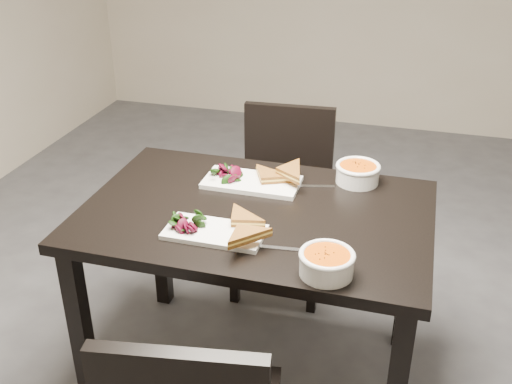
# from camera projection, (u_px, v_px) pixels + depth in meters

# --- Properties ---
(ground) EXTENTS (5.00, 5.00, 0.00)m
(ground) POSITION_uv_depth(u_px,v_px,m) (366.00, 329.00, 2.68)
(ground) COLOR #47474C
(ground) RESTS_ON ground
(table) EXTENTS (1.20, 0.80, 0.75)m
(table) POSITION_uv_depth(u_px,v_px,m) (256.00, 234.00, 2.15)
(table) COLOR black
(table) RESTS_ON ground
(chair_far) EXTENTS (0.45, 0.45, 0.85)m
(chair_far) POSITION_uv_depth(u_px,v_px,m) (284.00, 188.00, 2.83)
(chair_far) COLOR black
(chair_far) RESTS_ON ground
(plate_near) EXTENTS (0.32, 0.16, 0.02)m
(plate_near) POSITION_uv_depth(u_px,v_px,m) (215.00, 232.00, 1.95)
(plate_near) COLOR white
(plate_near) RESTS_ON table
(sandwich_near) EXTENTS (0.18, 0.15, 0.05)m
(sandwich_near) POSITION_uv_depth(u_px,v_px,m) (235.00, 224.00, 1.93)
(sandwich_near) COLOR #9A5D20
(sandwich_near) RESTS_ON plate_near
(salad_near) EXTENTS (0.10, 0.09, 0.04)m
(salad_near) POSITION_uv_depth(u_px,v_px,m) (185.00, 220.00, 1.96)
(salad_near) COLOR black
(salad_near) RESTS_ON plate_near
(soup_bowl_near) EXTENTS (0.16, 0.16, 0.07)m
(soup_bowl_near) POSITION_uv_depth(u_px,v_px,m) (327.00, 262.00, 1.74)
(soup_bowl_near) COLOR white
(soup_bowl_near) RESTS_ON table
(cutlery_near) EXTENTS (0.18, 0.03, 0.00)m
(cutlery_near) POSITION_uv_depth(u_px,v_px,m) (276.00, 248.00, 1.88)
(cutlery_near) COLOR silver
(cutlery_near) RESTS_ON table
(plate_far) EXTENTS (0.36, 0.18, 0.02)m
(plate_far) POSITION_uv_depth(u_px,v_px,m) (252.00, 182.00, 2.27)
(plate_far) COLOR white
(plate_far) RESTS_ON table
(sandwich_far) EXTENTS (0.22, 0.20, 0.06)m
(sandwich_far) POSITION_uv_depth(u_px,v_px,m) (268.00, 177.00, 2.22)
(sandwich_far) COLOR #9A5D20
(sandwich_far) RESTS_ON plate_far
(salad_far) EXTENTS (0.11, 0.10, 0.05)m
(salad_far) POSITION_uv_depth(u_px,v_px,m) (226.00, 171.00, 2.28)
(salad_far) COLOR black
(salad_far) RESTS_ON plate_far
(soup_bowl_far) EXTENTS (0.17, 0.17, 0.07)m
(soup_bowl_far) POSITION_uv_depth(u_px,v_px,m) (358.00, 172.00, 2.27)
(soup_bowl_far) COLOR white
(soup_bowl_far) RESTS_ON table
(cutlery_far) EXTENTS (0.18, 0.06, 0.00)m
(cutlery_far) POSITION_uv_depth(u_px,v_px,m) (310.00, 186.00, 2.26)
(cutlery_far) COLOR silver
(cutlery_far) RESTS_ON table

